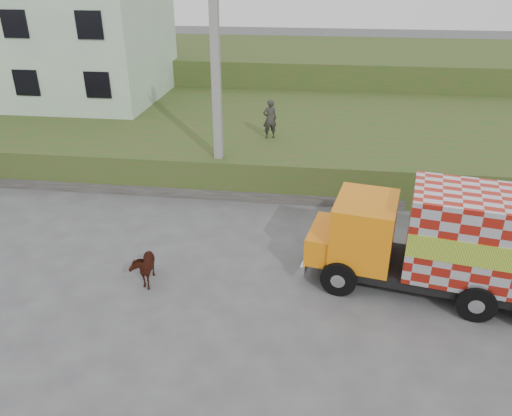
# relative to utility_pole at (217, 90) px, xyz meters

# --- Properties ---
(ground) EXTENTS (120.00, 120.00, 0.00)m
(ground) POSITION_rel_utility_pole_xyz_m (1.00, -4.60, -4.08)
(ground) COLOR #474749
(ground) RESTS_ON ground
(embankment) EXTENTS (40.00, 12.00, 1.50)m
(embankment) POSITION_rel_utility_pole_xyz_m (1.00, 5.40, -3.33)
(embankment) COLOR #28541C
(embankment) RESTS_ON ground
(embankment_far) EXTENTS (40.00, 12.00, 3.00)m
(embankment_far) POSITION_rel_utility_pole_xyz_m (1.00, 17.40, -2.58)
(embankment_far) COLOR #28541C
(embankment_far) RESTS_ON ground
(retaining_strip) EXTENTS (16.00, 0.50, 0.40)m
(retaining_strip) POSITION_rel_utility_pole_xyz_m (-1.00, -0.40, -3.88)
(retaining_strip) COLOR #595651
(retaining_strip) RESTS_ON ground
(building) EXTENTS (10.00, 8.00, 6.00)m
(building) POSITION_rel_utility_pole_xyz_m (-10.00, 8.40, 0.42)
(building) COLOR beige
(building) RESTS_ON embankment
(utility_pole) EXTENTS (1.20, 0.30, 8.00)m
(utility_pole) POSITION_rel_utility_pole_xyz_m (0.00, 0.00, 0.00)
(utility_pole) COLOR gray
(utility_pole) RESTS_ON ground
(cargo_truck) EXTENTS (7.05, 3.42, 3.02)m
(cargo_truck) POSITION_rel_utility_pole_xyz_m (7.36, -5.54, -2.52)
(cargo_truck) COLOR black
(cargo_truck) RESTS_ON ground
(cow) EXTENTS (0.80, 1.34, 1.06)m
(cow) POSITION_rel_utility_pole_xyz_m (-0.94, -6.19, -3.54)
(cow) COLOR #32180C
(cow) RESTS_ON ground
(pedestrian) EXTENTS (0.70, 0.58, 1.63)m
(pedestrian) POSITION_rel_utility_pole_xyz_m (1.65, 2.62, -1.76)
(pedestrian) COLOR #322E2C
(pedestrian) RESTS_ON embankment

